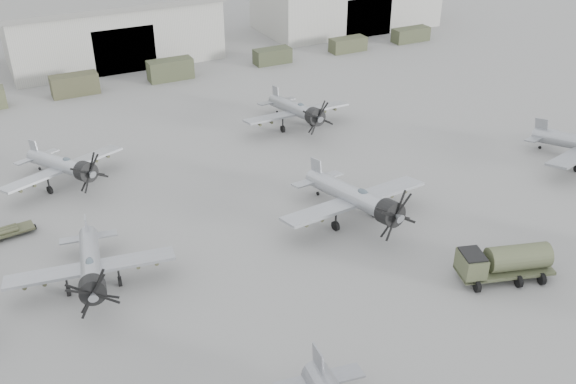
% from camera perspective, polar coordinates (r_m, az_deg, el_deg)
% --- Properties ---
extents(ground, '(220.00, 220.00, 0.00)m').
position_cam_1_polar(ground, '(43.69, 4.60, -11.00)').
color(ground, slate).
rests_on(ground, ground).
extents(hangar_center, '(29.00, 14.80, 8.70)m').
position_cam_1_polar(hangar_center, '(94.79, -15.44, 13.89)').
color(hangar_center, '#A4A39A').
rests_on(hangar_center, ground).
extents(support_truck_3, '(5.61, 2.20, 2.52)m').
position_cam_1_polar(support_truck_3, '(83.17, -18.43, 9.04)').
color(support_truck_3, '#3C3C27').
rests_on(support_truck_3, ground).
extents(support_truck_4, '(5.77, 2.20, 2.63)m').
position_cam_1_polar(support_truck_4, '(85.49, -10.41, 10.66)').
color(support_truck_4, '#383E28').
rests_on(support_truck_4, ground).
extents(support_truck_5, '(5.15, 2.20, 2.07)m').
position_cam_1_polar(support_truck_5, '(90.50, -1.39, 12.00)').
color(support_truck_5, '#353A26').
rests_on(support_truck_5, ground).
extents(support_truck_6, '(5.40, 2.20, 2.01)m').
position_cam_1_polar(support_truck_6, '(96.14, 5.35, 12.92)').
color(support_truck_6, '#3C402A').
rests_on(support_truck_6, ground).
extents(support_truck_7, '(5.85, 2.20, 2.07)m').
position_cam_1_polar(support_truck_7, '(102.31, 10.86, 13.58)').
color(support_truck_7, '#393E29').
rests_on(support_truck_7, ground).
extents(aircraft_mid_1, '(11.71, 10.53, 4.65)m').
position_cam_1_polar(aircraft_mid_1, '(46.44, -17.13, -6.35)').
color(aircraft_mid_1, gray).
rests_on(aircraft_mid_1, ground).
extents(aircraft_mid_2, '(13.24, 11.91, 5.27)m').
position_cam_1_polar(aircraft_mid_2, '(51.96, 6.20, -0.58)').
color(aircraft_mid_2, '#999DA2').
rests_on(aircraft_mid_2, ground).
extents(aircraft_far_0, '(11.46, 10.36, 4.65)m').
position_cam_1_polar(aircraft_far_0, '(60.73, -19.24, 2.22)').
color(aircraft_far_0, '#9DA0A5').
rests_on(aircraft_far_0, ground).
extents(aircraft_far_1, '(11.93, 10.74, 4.80)m').
position_cam_1_polar(aircraft_far_1, '(68.95, 0.92, 7.26)').
color(aircraft_far_1, gray).
rests_on(aircraft_far_1, ground).
extents(fuel_tanker, '(7.23, 4.14, 2.65)m').
position_cam_1_polar(fuel_tanker, '(48.49, 18.69, -5.82)').
color(fuel_tanker, '#41472E').
rests_on(fuel_tanker, ground).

